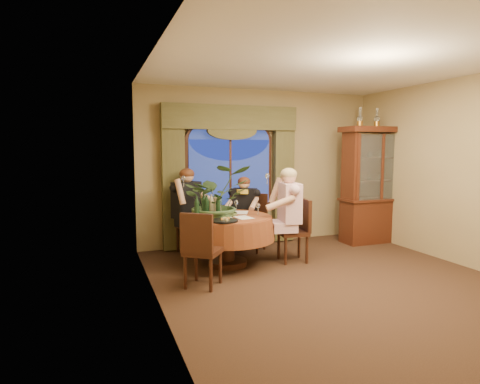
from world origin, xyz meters
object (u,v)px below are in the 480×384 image
object	(u,v)px
chair_back_right	(252,223)
wine_bottle_2	(204,204)
dining_table	(227,241)
wine_bottle_1	(197,208)
chair_back	(191,224)
wine_bottle_4	(207,206)
oil_lamp_center	(377,118)
oil_lamp_right	(393,118)
person_scarf	(244,213)
person_back	(187,211)
wine_bottle_3	(218,206)
china_cabinet	(374,185)
wine_bottle_0	(211,206)
oil_lamp_left	(360,117)
chair_front_left	(203,249)
chair_right	(293,231)
centerpiece_plant	(216,173)
person_pink	(289,215)
olive_bowl	(231,214)
stoneware_vase	(217,206)

from	to	relation	value
chair_back_right	wine_bottle_2	distance (m)	1.15
dining_table	wine_bottle_1	size ratio (longest dim) A/B	4.27
chair_back	wine_bottle_4	world-z (taller)	wine_bottle_4
oil_lamp_center	wine_bottle_4	bearing A→B (deg)	-171.81
oil_lamp_right	person_scarf	xyz separation A→B (m)	(-2.86, 0.26, -1.67)
chair_back	wine_bottle_1	world-z (taller)	wine_bottle_1
dining_table	person_back	distance (m)	1.01
chair_back	wine_bottle_3	bearing A→B (deg)	79.17
china_cabinet	wine_bottle_0	world-z (taller)	china_cabinet
oil_lamp_left	chair_back	bearing A→B (deg)	171.94
chair_front_left	chair_right	bearing A→B (deg)	58.48
chair_front_left	centerpiece_plant	world-z (taller)	centerpiece_plant
dining_table	chair_back_right	size ratio (longest dim) A/B	1.47
person_pink	chair_front_left	bearing A→B (deg)	121.20
centerpiece_plant	wine_bottle_0	distance (m)	0.50
person_back	wine_bottle_0	distance (m)	0.88
china_cabinet	chair_front_left	xyz separation A→B (m)	(-3.63, -1.26, -0.59)
chair_right	olive_bowl	world-z (taller)	chair_right
china_cabinet	chair_back	bearing A→B (deg)	172.81
dining_table	person_pink	xyz separation A→B (m)	(0.95, -0.16, 0.35)
china_cabinet	person_scarf	xyz separation A→B (m)	(-2.49, 0.26, -0.43)
olive_bowl	wine_bottle_3	size ratio (longest dim) A/B	0.52
olive_bowl	wine_bottle_3	xyz separation A→B (m)	(-0.22, -0.05, 0.14)
dining_table	china_cabinet	bearing A→B (deg)	9.32
china_cabinet	chair_front_left	distance (m)	3.89
china_cabinet	olive_bowl	distance (m)	3.06
oil_lamp_left	person_pink	distance (m)	2.43
chair_front_left	wine_bottle_3	distance (m)	0.90
olive_bowl	wine_bottle_4	distance (m)	0.39
china_cabinet	person_back	size ratio (longest dim) A/B	1.49
chair_back	wine_bottle_2	xyz separation A→B (m)	(0.02, -0.72, 0.44)
china_cabinet	chair_back_right	bearing A→B (deg)	175.99
chair_back_right	chair_front_left	world-z (taller)	same
chair_back_right	olive_bowl	size ratio (longest dim) A/B	5.63
dining_table	wine_bottle_3	bearing A→B (deg)	-150.78
oil_lamp_right	wine_bottle_2	size ratio (longest dim) A/B	1.03
chair_right	wine_bottle_4	size ratio (longest dim) A/B	2.91
stoneware_vase	wine_bottle_0	world-z (taller)	wine_bottle_0
stoneware_vase	oil_lamp_center	bearing A→B (deg)	6.49
wine_bottle_0	wine_bottle_2	world-z (taller)	same
chair_right	china_cabinet	bearing A→B (deg)	-64.28
person_pink	person_back	distance (m)	1.71
oil_lamp_left	wine_bottle_4	world-z (taller)	oil_lamp_left
oil_lamp_center	person_back	size ratio (longest dim) A/B	0.24
person_back	centerpiece_plant	xyz separation A→B (m)	(0.29, -0.73, 0.68)
china_cabinet	person_pink	xyz separation A→B (m)	(-2.10, -0.66, -0.34)
chair_back	person_back	bearing A→B (deg)	18.24
china_cabinet	wine_bottle_3	bearing A→B (deg)	-169.50
dining_table	wine_bottle_0	size ratio (longest dim) A/B	4.27
chair_right	centerpiece_plant	bearing A→B (deg)	85.34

